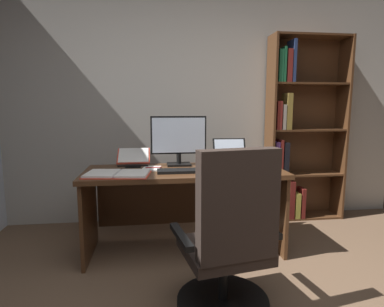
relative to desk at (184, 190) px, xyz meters
name	(u,v)px	position (x,y,z in m)	size (l,w,h in m)	color
wall_back	(197,100)	(0.24, 0.82, 0.83)	(4.82, 0.12, 2.73)	#B2ADA3
desk	(184,190)	(0.00, 0.00, 0.00)	(1.73, 0.68, 0.74)	#4C2D19
bookshelf	(296,137)	(1.36, 0.62, 0.41)	(0.89, 0.27, 2.07)	#4C2D19
office_chair	(229,246)	(0.18, -1.00, -0.09)	(0.67, 0.60, 1.06)	black
monitor	(179,140)	(-0.03, 0.14, 0.44)	(0.52, 0.16, 0.46)	black
laptop	(232,159)	(0.49, 0.15, 0.25)	(0.33, 0.32, 0.24)	black
keyboard	(182,171)	(-0.03, -0.19, 0.22)	(0.42, 0.15, 0.02)	black
computer_mouse	(217,169)	(0.27, -0.19, 0.22)	(0.06, 0.10, 0.04)	black
reading_stand_with_book	(134,157)	(-0.45, 0.20, 0.28)	(0.30, 0.27, 0.15)	black
open_binder	(118,174)	(-0.56, -0.24, 0.21)	(0.55, 0.37, 0.02)	#DB422D
notepad	(151,168)	(-0.29, -0.01, 0.21)	(0.15, 0.21, 0.01)	white
pen	(154,167)	(-0.27, -0.01, 0.22)	(0.01, 0.01, 0.14)	maroon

